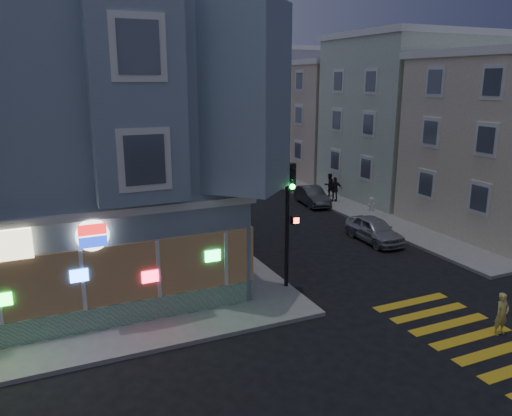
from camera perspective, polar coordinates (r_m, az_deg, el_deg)
ground at (r=15.29m, az=2.09°, el=-17.39°), size 120.00×120.00×0.00m
sidewalk_ne at (r=45.73m, az=15.43°, el=3.91°), size 24.00×42.00×0.15m
corner_building at (r=22.73m, az=-24.74°, el=7.48°), size 14.60×14.60×11.40m
row_house_b at (r=37.54m, az=18.60°, el=9.68°), size 12.00×8.60×10.50m
row_house_c at (r=44.64m, az=10.65°, el=9.86°), size 12.00×8.60×9.00m
row_house_d at (r=52.23m, az=5.00°, el=11.52°), size 12.00×8.60×10.50m
utility_pole at (r=39.95m, az=2.46°, el=9.79°), size 2.20×0.30×9.00m
street_tree_near at (r=45.53m, az=-0.73°, el=9.29°), size 3.00×3.00×5.30m
street_tree_far at (r=52.95m, az=-4.22°, el=9.99°), size 3.00×3.00×5.30m
running_child at (r=18.32m, az=26.29°, el=-10.80°), size 0.53×0.35×1.43m
pedestrian_a at (r=35.12m, az=8.37°, el=2.64°), size 0.80×0.63×1.60m
pedestrian_b at (r=33.64m, az=9.03°, el=2.14°), size 1.03×0.61×1.65m
parked_car_a at (r=26.17m, az=13.37°, el=-2.42°), size 1.65×3.78×1.27m
parked_car_b at (r=33.15m, az=6.43°, el=1.39°), size 1.75×3.79×1.21m
parked_car_c at (r=37.80m, az=-1.24°, el=3.25°), size 2.44×4.98×1.39m
parked_car_d at (r=42.82m, az=-3.05°, el=4.53°), size 2.25×4.83×1.34m
traffic_signal at (r=18.86m, az=3.84°, el=0.43°), size 0.58×0.55×4.95m
fire_hydrant at (r=31.73m, az=13.05°, el=0.51°), size 0.50×0.29×0.87m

